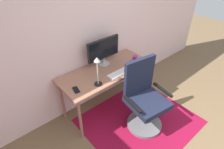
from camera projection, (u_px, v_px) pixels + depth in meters
The scene contains 10 objects.
wall_back at pixel (92, 28), 2.78m from camera, with size 6.00×0.10×2.60m, color silver.
area_rug at pixel (139, 121), 2.98m from camera, with size 1.66×1.46×0.01m, color maroon.
desk at pixel (106, 74), 2.87m from camera, with size 1.48×0.63×0.76m.
monitor at pixel (104, 50), 2.84m from camera, with size 0.57×0.18×0.43m.
keyboard at pixel (121, 72), 2.76m from camera, with size 0.43×0.13×0.02m, color white.
computer_mouse at pixel (134, 65), 2.92m from camera, with size 0.06×0.10×0.03m, color black.
coffee_cup at pixel (135, 59), 3.02m from camera, with size 0.08×0.08×0.09m, color #79258B.
cell_phone at pixel (76, 90), 2.44m from camera, with size 0.07×0.14×0.01m, color black.
desk_lamp at pixel (97, 68), 2.39m from camera, with size 0.11×0.11×0.43m.
office_chair at pixel (144, 101), 2.70m from camera, with size 0.64×0.59×1.09m.
Camera 1 is at (-1.51, -0.02, 2.34)m, focal length 29.66 mm.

